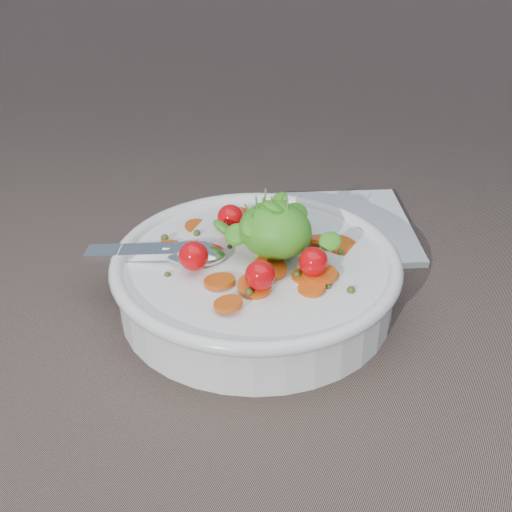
% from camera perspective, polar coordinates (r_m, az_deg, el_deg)
% --- Properties ---
extents(ground, '(6.00, 6.00, 0.00)m').
position_cam_1_polar(ground, '(0.61, 0.22, -4.79)').
color(ground, '#6D594E').
rests_on(ground, ground).
extents(bowl, '(0.26, 0.24, 0.10)m').
position_cam_1_polar(bowl, '(0.60, 0.02, -1.71)').
color(bowl, white).
rests_on(bowl, ground).
extents(napkin, '(0.23, 0.22, 0.01)m').
position_cam_1_polar(napkin, '(0.73, 5.48, 2.25)').
color(napkin, white).
rests_on(napkin, ground).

